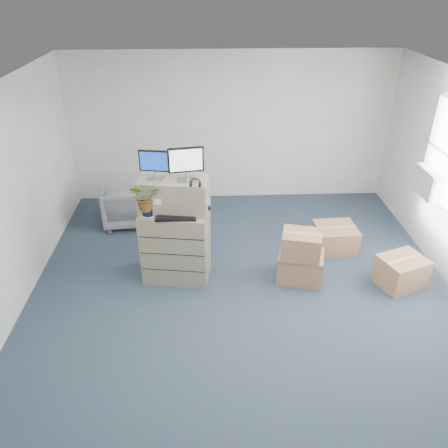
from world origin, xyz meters
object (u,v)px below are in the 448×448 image
(filing_cabinet_lower, at_px, (176,245))
(monitor_left, at_px, (154,163))
(water_bottle, at_px, (181,202))
(office_chair, at_px, (126,202))
(keyboard, at_px, (176,217))
(monitor_right, at_px, (186,162))
(potted_plant, at_px, (147,199))

(filing_cabinet_lower, relative_size, monitor_left, 2.70)
(monitor_left, xyz_separation_m, water_bottle, (0.33, -0.07, -0.54))
(office_chair, bearing_deg, keyboard, 113.12)
(keyboard, xyz_separation_m, office_chair, (-1.00, 1.82, -0.69))
(monitor_left, relative_size, office_chair, 0.49)
(monitor_right, bearing_deg, filing_cabinet_lower, 167.18)
(filing_cabinet_lower, xyz_separation_m, water_bottle, (0.11, -0.00, 0.69))
(monitor_left, distance_m, monitor_right, 0.43)
(monitor_left, relative_size, monitor_right, 0.86)
(office_chair, bearing_deg, filing_cabinet_lower, 114.68)
(keyboard, xyz_separation_m, potted_plant, (-0.37, 0.08, 0.23))
(filing_cabinet_lower, distance_m, monitor_right, 1.28)
(keyboard, bearing_deg, water_bottle, 67.22)
(water_bottle, height_order, office_chair, water_bottle)
(keyboard, xyz_separation_m, water_bottle, (0.07, 0.17, 0.13))
(keyboard, bearing_deg, filing_cabinet_lower, 102.53)
(keyboard, distance_m, potted_plant, 0.45)
(filing_cabinet_lower, bearing_deg, monitor_right, 4.67)
(monitor_right, xyz_separation_m, water_bottle, (-0.09, 0.01, -0.58))
(monitor_right, height_order, water_bottle, monitor_right)
(keyboard, height_order, water_bottle, water_bottle)
(water_bottle, bearing_deg, filing_cabinet_lower, 178.60)
(filing_cabinet_lower, bearing_deg, water_bottle, 6.81)
(filing_cabinet_lower, bearing_deg, keyboard, -69.88)
(monitor_right, xyz_separation_m, potted_plant, (-0.53, -0.08, -0.48))
(monitor_left, height_order, water_bottle, monitor_left)
(monitor_right, distance_m, potted_plant, 0.72)
(filing_cabinet_lower, distance_m, office_chair, 1.91)
(filing_cabinet_lower, xyz_separation_m, monitor_left, (-0.22, 0.07, 1.23))
(filing_cabinet_lower, height_order, water_bottle, water_bottle)
(filing_cabinet_lower, height_order, keyboard, keyboard)
(monitor_left, height_order, keyboard, monitor_left)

